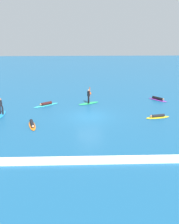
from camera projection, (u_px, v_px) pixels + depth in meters
ground_plane at (90, 117)px, 26.52m from camera, size 120.00×120.00×0.00m
surfer_on_yellow_board at (158, 117)px, 26.13m from camera, size 2.66×1.22×0.36m
surfer_on_blue_board at (1, 111)px, 26.84m from camera, size 0.84×2.71×2.02m
surfer_on_orange_board at (32, 124)px, 23.94m from camera, size 1.29×2.72×0.41m
surfer_on_green_board at (89, 100)px, 30.88m from camera, size 2.75×1.92×1.77m
surfer_on_teal_board at (46, 104)px, 30.22m from camera, size 2.98×2.45×0.42m
surfer_on_purple_board at (158, 99)px, 32.43m from camera, size 2.14×2.39×0.42m
marker_buoy at (90, 93)px, 35.32m from camera, size 0.42×0.42×1.12m
wave_crest at (94, 160)px, 17.62m from camera, size 17.29×0.90×0.18m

